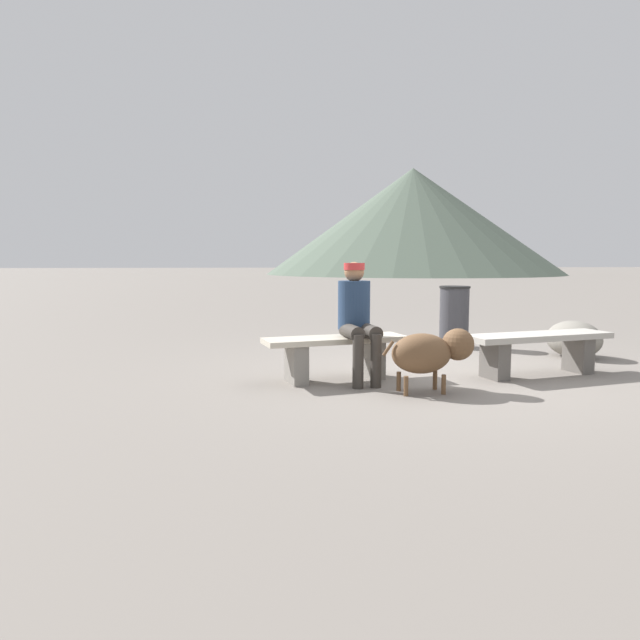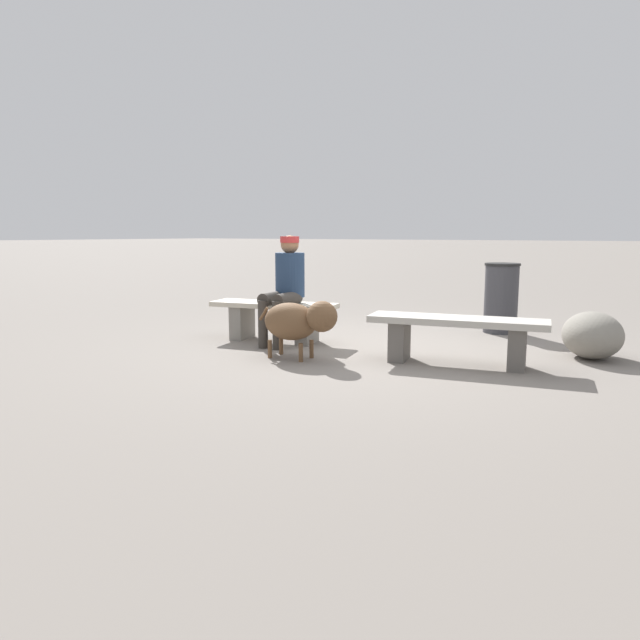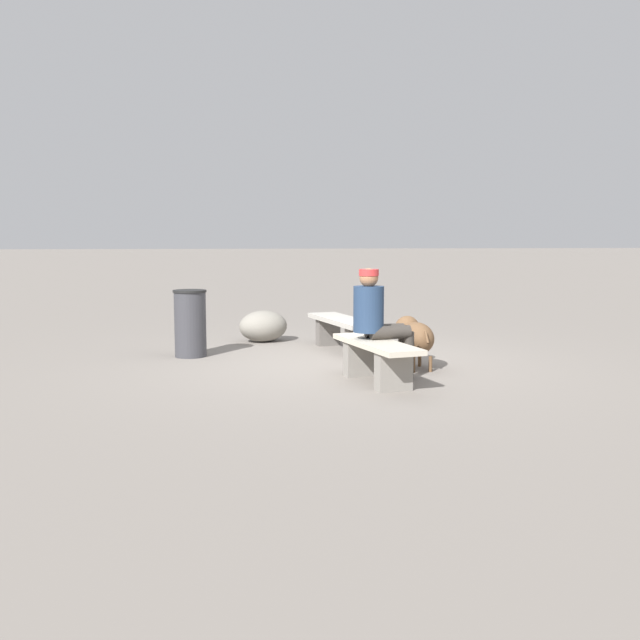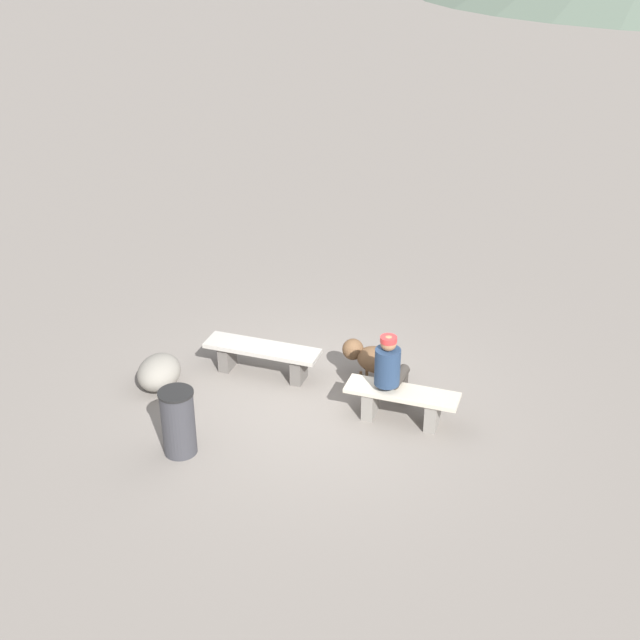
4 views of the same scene
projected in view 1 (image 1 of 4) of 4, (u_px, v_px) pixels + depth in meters
ground at (442, 376)px, 6.32m from camera, size 210.00×210.00×0.06m
bench_left at (538, 346)px, 6.18m from camera, size 1.75×0.77×0.47m
bench_right at (335, 352)px, 5.93m from camera, size 1.57×0.72×0.46m
seated_person at (357, 312)px, 5.86m from camera, size 0.38×0.68×1.25m
dog at (431, 351)px, 5.37m from camera, size 0.92×0.42×0.61m
trash_bin at (454, 317)px, 8.22m from camera, size 0.45×0.45×0.90m
boulder at (574, 339)px, 7.36m from camera, size 0.79×0.90×0.48m
distant_peak_2 at (412, 222)px, 54.73m from camera, size 28.52×28.52×10.23m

